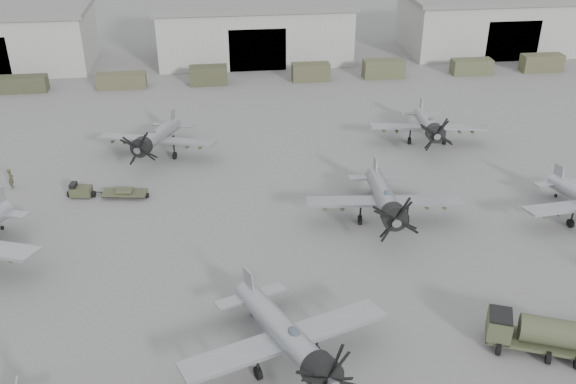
% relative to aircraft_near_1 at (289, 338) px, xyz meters
% --- Properties ---
extents(ground, '(220.00, 220.00, 0.00)m').
position_rel_aircraft_near_1_xyz_m(ground, '(3.05, 4.82, -2.44)').
color(ground, '#545452').
rests_on(ground, ground).
extents(hangar_center, '(29.00, 14.80, 8.70)m').
position_rel_aircraft_near_1_xyz_m(hangar_center, '(3.05, 66.78, 1.93)').
color(hangar_center, '#A9A89E').
rests_on(hangar_center, ground).
extents(hangar_right, '(29.00, 14.80, 8.70)m').
position_rel_aircraft_near_1_xyz_m(hangar_right, '(41.05, 66.78, 1.93)').
color(hangar_right, '#A9A89E').
rests_on(hangar_right, ground).
extents(support_truck_1, '(6.06, 2.20, 2.08)m').
position_rel_aircraft_near_1_xyz_m(support_truck_1, '(-28.23, 54.82, -1.41)').
color(support_truck_1, '#363925').
rests_on(support_truck_1, ground).
extents(support_truck_2, '(6.44, 2.20, 1.96)m').
position_rel_aircraft_near_1_xyz_m(support_truck_2, '(-15.60, 54.82, -1.46)').
color(support_truck_2, '#48472F').
rests_on(support_truck_2, ground).
extents(support_truck_3, '(5.05, 2.20, 2.51)m').
position_rel_aircraft_near_1_xyz_m(support_truck_3, '(-4.07, 54.82, -1.19)').
color(support_truck_3, '#393A26').
rests_on(support_truck_3, ground).
extents(support_truck_4, '(5.15, 2.20, 2.33)m').
position_rel_aircraft_near_1_xyz_m(support_truck_4, '(9.93, 54.82, -1.28)').
color(support_truck_4, '#44452D').
rests_on(support_truck_4, ground).
extents(support_truck_5, '(5.70, 2.20, 2.48)m').
position_rel_aircraft_near_1_xyz_m(support_truck_5, '(20.18, 54.82, -1.20)').
color(support_truck_5, '#464930').
rests_on(support_truck_5, ground).
extents(support_truck_6, '(5.68, 2.20, 2.10)m').
position_rel_aircraft_near_1_xyz_m(support_truck_6, '(32.93, 54.82, -1.40)').
color(support_truck_6, '#464930').
rests_on(support_truck_6, ground).
extents(support_truck_7, '(5.88, 2.20, 2.40)m').
position_rel_aircraft_near_1_xyz_m(support_truck_7, '(43.38, 54.82, -1.25)').
color(support_truck_7, '#48482F').
rests_on(support_truck_7, ground).
extents(aircraft_near_1, '(13.36, 12.04, 5.37)m').
position_rel_aircraft_near_1_xyz_m(aircraft_near_1, '(0.00, 0.00, 0.00)').
color(aircraft_near_1, '#93969B').
rests_on(aircraft_near_1, ground).
extents(aircraft_mid_2, '(13.36, 12.02, 5.32)m').
position_rel_aircraft_near_1_xyz_m(aircraft_mid_2, '(10.16, 16.07, -0.03)').
color(aircraft_mid_2, gray).
rests_on(aircraft_mid_2, ground).
extents(aircraft_far_0, '(12.36, 11.13, 4.94)m').
position_rel_aircraft_near_1_xyz_m(aircraft_far_0, '(-9.77, 31.94, -0.20)').
color(aircraft_far_0, gray).
rests_on(aircraft_far_0, ground).
extents(aircraft_far_1, '(12.50, 11.25, 4.96)m').
position_rel_aircraft_near_1_xyz_m(aircraft_far_1, '(19.06, 31.78, -0.19)').
color(aircraft_far_1, '#92959A').
rests_on(aircraft_far_1, ground).
extents(fuel_tanker, '(6.83, 4.46, 2.51)m').
position_rel_aircraft_near_1_xyz_m(fuel_tanker, '(15.89, -0.25, -1.00)').
color(fuel_tanker, '#3F452D').
rests_on(fuel_tanker, ground).
extents(tug_trailer, '(7.12, 2.37, 1.41)m').
position_rel_aircraft_near_1_xyz_m(tug_trailer, '(-14.71, 24.09, -1.92)').
color(tug_trailer, '#393C27').
rests_on(tug_trailer, ground).
extents(ground_crew, '(0.61, 0.80, 1.98)m').
position_rel_aircraft_near_1_xyz_m(ground_crew, '(-22.97, 26.92, -1.46)').
color(ground_crew, '#3A3A26').
rests_on(ground_crew, ground).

